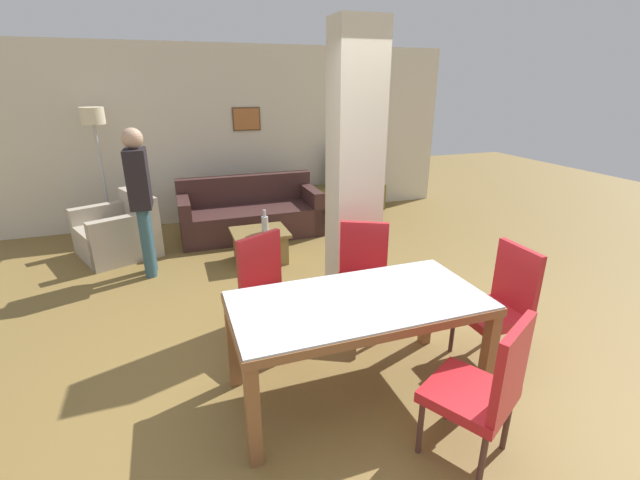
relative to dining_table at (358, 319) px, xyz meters
name	(u,v)px	position (x,y,z in m)	size (l,w,h in m)	color
ground_plane	(356,390)	(0.00, 0.00, -0.61)	(18.00, 18.00, 0.00)	olive
back_wall	(239,135)	(0.00, 4.68, 0.74)	(7.20, 0.09, 2.70)	beige
divider_pillar	(355,170)	(0.59, 1.44, 0.74)	(0.47, 0.37, 2.70)	beige
dining_table	(358,319)	(0.00, 0.00, 0.00)	(1.75, 0.87, 0.77)	brown
dining_chair_near_right	(484,387)	(0.43, -0.79, -0.09)	(0.62, 0.62, 0.97)	red
dining_chair_far_right	(363,273)	(0.43, 0.85, -0.09)	(0.62, 0.62, 0.97)	red
dining_chair_far_left	(270,288)	(-0.43, 0.83, -0.09)	(0.62, 0.62, 0.97)	red
dining_chair_head_right	(500,301)	(1.24, 0.00, -0.09)	(0.46, 0.46, 0.97)	red
sofa	(250,215)	(-0.06, 3.73, -0.32)	(2.02, 0.87, 0.84)	#3F2422
armchair	(120,234)	(-1.83, 3.51, -0.33)	(1.14, 1.17, 0.79)	#B9AA95
coffee_table	(260,245)	(-0.14, 2.66, -0.41)	(0.69, 0.58, 0.40)	brown
bottle	(265,224)	(-0.08, 2.59, -0.10)	(0.08, 0.08, 0.29)	#B2B7BC
tv_stand	(349,198)	(1.82, 4.40, -0.39)	(1.25, 0.40, 0.45)	olive
tv_screen	(350,168)	(1.82, 4.40, 0.14)	(0.82, 0.27, 0.62)	black
floor_lamp	(95,130)	(-2.00, 4.24, 0.93)	(0.30, 0.30, 1.84)	#B7B7BC
standing_person	(140,193)	(-1.46, 2.72, 0.37)	(0.24, 0.39, 1.70)	#325662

